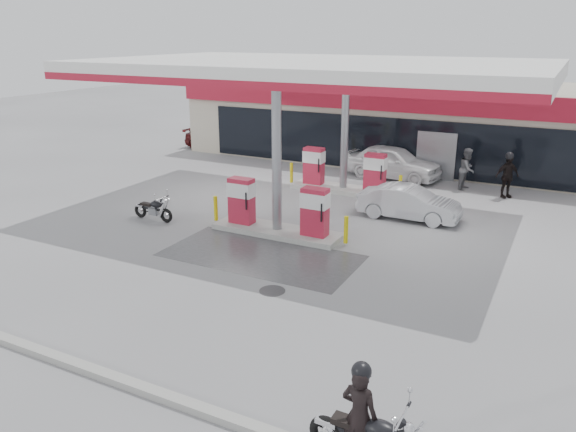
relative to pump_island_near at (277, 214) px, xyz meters
name	(u,v)px	position (x,y,z in m)	size (l,w,h in m)	color
ground	(247,253)	(0.00, -2.00, -0.71)	(90.00, 90.00, 0.00)	gray
wet_patch	(261,256)	(0.50, -2.00, -0.71)	(6.00, 3.00, 0.00)	#4C4C4F
drain_cover	(272,291)	(2.00, -4.00, -0.71)	(0.70, 0.70, 0.01)	#38383A
kerb	(70,363)	(0.00, -9.00, -0.64)	(28.00, 0.25, 0.15)	gray
store_building	(399,120)	(0.01, 13.94, 1.30)	(22.00, 8.22, 4.00)	beige
canopy	(316,70)	(0.00, 3.00, 4.56)	(16.00, 10.02, 5.51)	silver
pump_island_near	(277,214)	(0.00, 0.00, 0.00)	(5.14, 1.30, 1.78)	#9E9E99
pump_island_far	(343,175)	(0.00, 6.00, 0.00)	(5.14, 1.30, 1.78)	#9E9E99
biker_main	(359,415)	(6.20, -8.80, 0.14)	(0.62, 0.41, 1.70)	black
parked_motorcycle	(154,210)	(-4.68, -0.80, -0.31)	(1.75, 0.67, 0.90)	black
sedan_white	(393,162)	(1.20, 9.20, 0.06)	(1.82, 4.53, 1.54)	white
attendant	(467,169)	(4.63, 8.80, 0.19)	(0.88, 0.68, 1.80)	#56575B
hatchback_silver	(409,203)	(3.53, 3.60, -0.10)	(1.29, 3.70, 1.22)	#B4B6BD
parked_car_left	(216,140)	(-10.00, 11.06, -0.15)	(1.58, 3.89, 1.13)	#480F10
biker_walking	(507,176)	(6.34, 8.20, 0.19)	(1.05, 0.44, 1.80)	black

